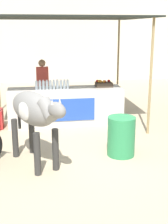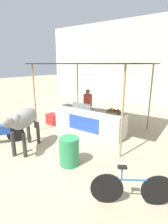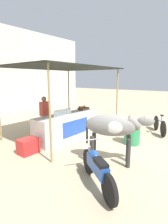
% 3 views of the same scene
% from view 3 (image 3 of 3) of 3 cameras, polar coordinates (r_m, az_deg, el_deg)
% --- Properties ---
extents(ground_plane, '(60.00, 60.00, 0.00)m').
position_cam_3_polar(ground_plane, '(5.99, 10.72, -12.23)').
color(ground_plane, tan).
extents(stall_counter, '(3.00, 0.82, 0.96)m').
position_cam_3_polar(stall_counter, '(7.06, -5.14, -4.40)').
color(stall_counter, beige).
rests_on(stall_counter, ground).
extents(stall_awning, '(4.20, 3.20, 2.77)m').
position_cam_3_polar(stall_awning, '(7.03, -7.28, 13.42)').
color(stall_awning, black).
rests_on(stall_awning, ground).
extents(water_bottle_row, '(0.88, 0.07, 0.25)m').
position_cam_3_polar(water_bottle_row, '(6.65, -7.01, -0.12)').
color(water_bottle_row, silver).
rests_on(water_bottle_row, stall_counter).
extents(fruit_crate, '(0.44, 0.32, 0.18)m').
position_cam_3_polar(fruit_crate, '(7.74, -0.27, 1.22)').
color(fruit_crate, '#3F3326').
rests_on(fruit_crate, stall_counter).
extents(vendor_behind_counter, '(0.34, 0.22, 1.65)m').
position_cam_3_polar(vendor_behind_counter, '(7.14, -12.75, -1.40)').
color(vendor_behind_counter, '#383842').
rests_on(vendor_behind_counter, ground).
extents(cooler_box, '(0.60, 0.44, 0.48)m').
position_cam_3_polar(cooler_box, '(5.87, -17.76, -10.53)').
color(cooler_box, red).
rests_on(cooler_box, ground).
extents(water_barrel, '(0.55, 0.55, 0.80)m').
position_cam_3_polar(water_barrel, '(6.55, 15.42, -6.68)').
color(water_barrel, '#2D8C51').
rests_on(water_barrel, ground).
extents(cow, '(1.11, 1.80, 1.44)m').
position_cam_3_polar(cow, '(4.83, 9.53, -4.87)').
color(cow, gray).
rests_on(cow, ground).
extents(motorcycle_parked, '(1.08, 1.54, 0.90)m').
position_cam_3_polar(motorcycle_parked, '(3.99, 4.22, -17.66)').
color(motorcycle_parked, black).
rests_on(motorcycle_parked, ground).
extents(bicycle_leaning, '(1.43, 0.91, 0.85)m').
position_cam_3_polar(bicycle_leaning, '(8.23, 23.42, -4.00)').
color(bicycle_leaning, black).
rests_on(bicycle_leaning, ground).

